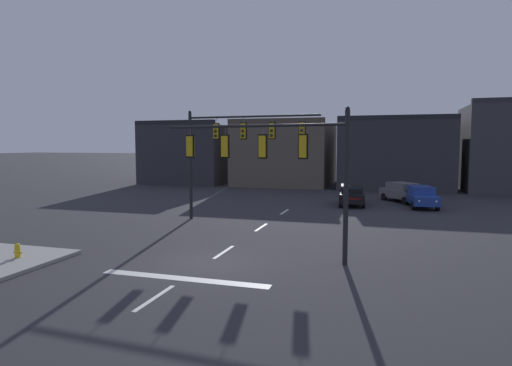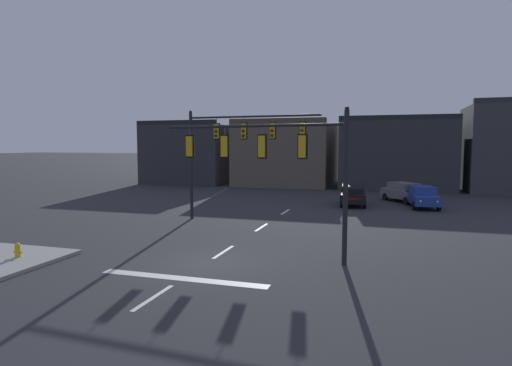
{
  "view_description": "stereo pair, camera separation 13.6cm",
  "coord_description": "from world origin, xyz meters",
  "views": [
    {
      "loc": [
        6.78,
        -15.59,
        4.76
      ],
      "look_at": [
        0.6,
        4.96,
        2.85
      ],
      "focal_mm": 30.24,
      "sensor_mm": 36.0,
      "label": 1
    },
    {
      "loc": [
        6.91,
        -15.55,
        4.76
      ],
      "look_at": [
        0.6,
        4.96,
        2.85
      ],
      "focal_mm": 30.24,
      "sensor_mm": 36.0,
      "label": 2
    }
  ],
  "objects": [
    {
      "name": "signal_mast_far_side",
      "position": [
        -2.21,
        9.35,
        4.98
      ],
      "size": [
        8.45,
        0.71,
        6.92
      ],
      "color": "black",
      "rests_on": "ground"
    },
    {
      "name": "car_lot_middle",
      "position": [
        8.23,
        21.97,
        0.86
      ],
      "size": [
        3.92,
        4.66,
        1.61
      ],
      "color": "slate",
      "rests_on": "ground"
    },
    {
      "name": "fire_hydrant",
      "position": [
        -7.57,
        -1.83,
        0.33
      ],
      "size": [
        0.4,
        0.3,
        0.75
      ],
      "color": "gold",
      "rests_on": "ground"
    },
    {
      "name": "stop_bar_paint",
      "position": [
        0.0,
        -2.0,
        0.0
      ],
      "size": [
        6.4,
        0.5,
        0.01
      ],
      "primitive_type": "cube",
      "color": "silver",
      "rests_on": "ground"
    },
    {
      "name": "building_row",
      "position": [
        6.91,
        34.31,
        3.86
      ],
      "size": [
        56.67,
        11.7,
        9.13
      ],
      "color": "#2D2D33",
      "rests_on": "ground"
    },
    {
      "name": "signal_mast_near_side",
      "position": [
        2.43,
        1.8,
        4.31
      ],
      "size": [
        8.15,
        1.04,
        6.23
      ],
      "color": "black",
      "rests_on": "ground"
    },
    {
      "name": "car_lot_farside",
      "position": [
        4.29,
        18.77,
        0.86
      ],
      "size": [
        2.27,
        4.59,
        1.61
      ],
      "color": "black",
      "rests_on": "ground"
    },
    {
      "name": "lane_centreline",
      "position": [
        0.0,
        2.0,
        0.0
      ],
      "size": [
        0.16,
        26.4,
        0.01
      ],
      "color": "silver",
      "rests_on": "ground"
    },
    {
      "name": "car_lot_nearside",
      "position": [
        9.44,
        19.13,
        0.86
      ],
      "size": [
        2.38,
        4.62,
        1.61
      ],
      "color": "navy",
      "rests_on": "ground"
    },
    {
      "name": "ground_plane",
      "position": [
        0.0,
        0.0,
        0.0
      ],
      "size": [
        400.0,
        400.0,
        0.0
      ],
      "primitive_type": "plane",
      "color": "#2B2B30"
    }
  ]
}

